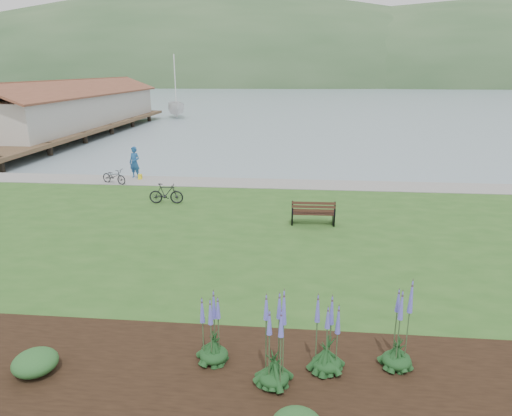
{
  "coord_description": "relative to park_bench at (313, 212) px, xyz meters",
  "views": [
    {
      "loc": [
        2.78,
        -17.29,
        6.45
      ],
      "look_at": [
        1.16,
        -0.59,
        1.3
      ],
      "focal_mm": 32.0,
      "sensor_mm": 36.0,
      "label": 1
    }
  ],
  "objects": [
    {
      "name": "ground",
      "position": [
        -3.38,
        -0.25,
        -0.93
      ],
      "size": [
        600.0,
        600.0,
        0.0
      ],
      "primitive_type": "plane",
      "color": "gray",
      "rests_on": "ground"
    },
    {
      "name": "lawn",
      "position": [
        -3.38,
        -2.25,
        -0.73
      ],
      "size": [
        34.0,
        20.0,
        0.4
      ],
      "primitive_type": "cube",
      "color": "#29521D",
      "rests_on": "ground"
    },
    {
      "name": "shoreline_path",
      "position": [
        -3.38,
        6.65,
        -0.52
      ],
      "size": [
        34.0,
        2.2,
        0.03
      ],
      "primitive_type": "cube",
      "color": "gray",
      "rests_on": "lawn"
    },
    {
      "name": "garden_bed",
      "position": [
        -0.38,
        -10.05,
        -0.51
      ],
      "size": [
        24.0,
        4.4,
        0.04
      ],
      "primitive_type": "cube",
      "color": "black",
      "rests_on": "lawn"
    },
    {
      "name": "far_hillside",
      "position": [
        16.62,
        169.75,
        -0.93
      ],
      "size": [
        580.0,
        80.0,
        38.0
      ],
      "primitive_type": null,
      "color": "#31512E",
      "rests_on": "ground"
    },
    {
      "name": "pier_pavilion",
      "position": [
        -23.38,
        27.27,
        1.71
      ],
      "size": [
        8.0,
        36.0,
        5.4
      ],
      "color": "#4C3826",
      "rests_on": "ground"
    },
    {
      "name": "park_bench",
      "position": [
        0.0,
        0.0,
        0.0
      ],
      "size": [
        1.74,
        0.73,
        1.07
      ],
      "rotation": [
        0.0,
        0.0,
        0.02
      ],
      "color": "black",
      "rests_on": "lawn"
    },
    {
      "name": "person",
      "position": [
        -9.96,
        7.25,
        0.54
      ],
      "size": [
        0.9,
        0.74,
        2.14
      ],
      "primitive_type": "imported",
      "rotation": [
        0.0,
        0.0,
        -0.3
      ],
      "color": "navy",
      "rests_on": "lawn"
    },
    {
      "name": "bicycle_a",
      "position": [
        -10.66,
        5.85,
        -0.11
      ],
      "size": [
        1.11,
        1.7,
        0.84
      ],
      "primitive_type": "imported",
      "rotation": [
        0.0,
        0.0,
        1.2
      ],
      "color": "black",
      "rests_on": "lawn"
    },
    {
      "name": "bicycle_b",
      "position": [
        -6.74,
        2.41,
        -0.05
      ],
      "size": [
        0.55,
        1.62,
        0.96
      ],
      "primitive_type": "imported",
      "rotation": [
        0.0,
        0.0,
        1.63
      ],
      "color": "black",
      "rests_on": "lawn"
    },
    {
      "name": "sailboat",
      "position": [
        -17.47,
        44.2,
        -0.93
      ],
      "size": [
        12.59,
        12.7,
        26.29
      ],
      "primitive_type": "imported",
      "rotation": [
        0.0,
        0.0,
        0.31
      ],
      "color": "silver",
      "rests_on": "ground"
    },
    {
      "name": "pannier",
      "position": [
        -9.59,
        6.95,
        -0.38
      ],
      "size": [
        0.21,
        0.3,
        0.3
      ],
      "primitive_type": "cube",
      "rotation": [
        0.0,
        0.0,
        0.11
      ],
      "color": "yellow",
      "rests_on": "lawn"
    },
    {
      "name": "echium_0",
      "position": [
        -0.99,
        -9.9,
        0.49
      ],
      "size": [
        0.62,
        0.62,
        2.27
      ],
      "color": "#133618",
      "rests_on": "garden_bed"
    },
    {
      "name": "echium_1",
      "position": [
        1.54,
        -9.09,
        0.35
      ],
      "size": [
        0.62,
        0.62,
        2.21
      ],
      "color": "#133618",
      "rests_on": "garden_bed"
    },
    {
      "name": "echium_4",
      "position": [
        -2.3,
        -9.28,
        0.24
      ],
      "size": [
        0.62,
        0.62,
        1.85
      ],
      "color": "#133618",
      "rests_on": "garden_bed"
    },
    {
      "name": "echium_5",
      "position": [
        0.07,
        -9.34,
        0.24
      ],
      "size": [
        0.62,
        0.62,
        1.85
      ],
      "color": "#133618",
      "rests_on": "garden_bed"
    },
    {
      "name": "shrub_0",
      "position": [
        -5.89,
        -10.0,
        -0.26
      ],
      "size": [
        0.91,
        0.91,
        0.46
      ],
      "primitive_type": "ellipsoid",
      "color": "#1E4C21",
      "rests_on": "garden_bed"
    }
  ]
}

